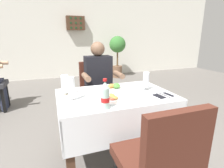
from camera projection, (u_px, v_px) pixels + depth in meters
The scene contains 15 objects.
ground_plane at pixel (114, 157), 1.97m from camera, with size 11.00×11.00×0.00m, color #66605B.
back_wall at pixel (67, 30), 5.52m from camera, with size 11.00×0.12×3.07m, color silver.
main_dining_table at pixel (115, 110), 1.81m from camera, with size 1.14×0.76×0.76m.
chair_far_diner_seat at pixel (96, 91), 2.52m from camera, with size 0.44×0.50×0.97m.
chair_near_camera_side at pixel (158, 161), 1.11m from camera, with size 0.44×0.50×0.97m.
seated_diner_far at pixel (99, 83), 2.38m from camera, with size 0.50×0.46×1.26m.
plate_near_camera at pixel (115, 98), 1.59m from camera, with size 0.23×0.23×0.05m.
plate_far_diner at pixel (113, 87), 1.93m from camera, with size 0.24×0.24×0.07m.
beer_glass_left at pixel (65, 85), 1.71m from camera, with size 0.07×0.07×0.20m.
beer_glass_middle at pixel (72, 88), 1.55m from camera, with size 0.07×0.07×0.22m.
beer_glass_right at pixel (146, 81), 1.87m from camera, with size 0.07×0.07×0.20m.
cola_bottle_primary at pixel (105, 96), 1.37m from camera, with size 0.07×0.07×0.25m.
napkin_cutlery_set at pixel (163, 95), 1.70m from camera, with size 0.18×0.19×0.01m.
potted_plant_corner at pixel (117, 50), 5.60m from camera, with size 0.52×0.52×1.34m.
wall_bottle_rack at pixel (75, 23), 5.40m from camera, with size 0.56×0.21×0.42m.
Camera 1 is at (-0.58, -1.58, 1.32)m, focal length 27.75 mm.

